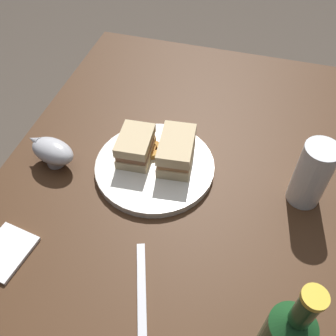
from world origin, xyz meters
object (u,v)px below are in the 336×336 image
object	(u,v)px
pint_glass	(310,178)
fork	(142,287)
plate	(155,167)
napkin	(5,252)
gravy_boat	(52,151)
sandwich_half_left	(176,151)
sandwich_half_right	(136,146)

from	to	relation	value
pint_glass	fork	world-z (taller)	pint_glass
plate	napkin	bearing A→B (deg)	143.04
plate	fork	size ratio (longest dim) A/B	1.57
pint_glass	gravy_boat	distance (m)	0.59
pint_glass	sandwich_half_left	bearing A→B (deg)	87.42
sandwich_half_left	gravy_boat	size ratio (longest dim) A/B	0.99
sandwich_half_left	pint_glass	bearing A→B (deg)	-92.58
sandwich_half_right	plate	bearing A→B (deg)	-106.49
plate	sandwich_half_right	distance (m)	0.07
plate	gravy_boat	size ratio (longest dim) A/B	2.16
napkin	fork	world-z (taller)	napkin
napkin	fork	xyz separation A→B (m)	(0.01, -0.29, -0.00)
pint_glass	gravy_boat	size ratio (longest dim) A/B	1.21
plate	sandwich_half_left	distance (m)	0.07
pint_glass	fork	size ratio (longest dim) A/B	0.88
gravy_boat	napkin	xyz separation A→B (m)	(-0.25, -0.02, -0.04)
plate	pint_glass	size ratio (longest dim) A/B	1.78
sandwich_half_left	plate	bearing A→B (deg)	118.17
gravy_boat	fork	xyz separation A→B (m)	(-0.24, -0.30, -0.04)
plate	pint_glass	world-z (taller)	pint_glass
sandwich_half_left	sandwich_half_right	world-z (taller)	sandwich_half_left
sandwich_half_left	sandwich_half_right	distance (m)	0.10
sandwich_half_right	pint_glass	xyz separation A→B (m)	(-0.00, -0.39, 0.02)
plate	sandwich_half_left	xyz separation A→B (m)	(0.02, -0.05, 0.04)
sandwich_half_right	pint_glass	distance (m)	0.40
pint_glass	napkin	size ratio (longest dim) A/B	1.44
sandwich_half_right	fork	distance (m)	0.33
plate	sandwich_half_left	world-z (taller)	sandwich_half_left
fork	napkin	bearing A→B (deg)	-108.34
sandwich_half_left	fork	bearing A→B (deg)	-176.79
napkin	fork	size ratio (longest dim) A/B	0.61
napkin	gravy_boat	bearing A→B (deg)	3.56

